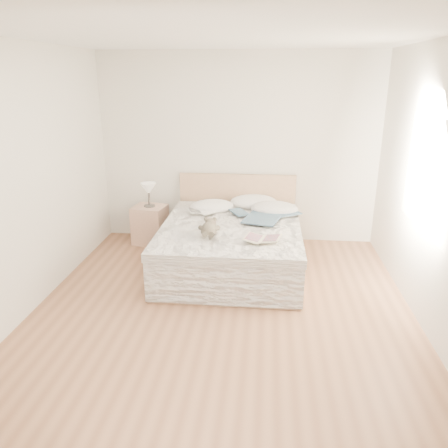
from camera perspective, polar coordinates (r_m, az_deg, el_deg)
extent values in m
cube|color=brown|center=(4.70, -0.28, -11.40)|extent=(4.00, 4.50, 0.00)
cube|color=white|center=(4.07, -0.34, 23.56)|extent=(4.00, 4.50, 0.00)
cube|color=silver|center=(6.38, 1.83, 9.71)|extent=(4.00, 0.02, 2.70)
cube|color=silver|center=(2.10, -6.84, -10.39)|extent=(4.00, 0.02, 2.70)
cube|color=silver|center=(4.81, -24.81, 4.92)|extent=(0.02, 4.50, 2.70)
cube|color=silver|center=(4.45, 26.32, 3.66)|extent=(0.02, 4.50, 2.70)
cube|color=white|center=(4.70, 25.15, 5.82)|extent=(0.02, 1.30, 1.10)
cube|color=tan|center=(5.67, 0.93, -4.67)|extent=(1.68, 2.08, 0.20)
cube|color=white|center=(5.58, 0.95, -2.32)|extent=(1.60, 2.00, 0.30)
cube|color=white|center=(5.46, 0.91, -0.65)|extent=(1.72, 2.05, 0.10)
cube|color=tan|center=(6.51, 1.72, 2.22)|extent=(1.70, 0.06, 1.00)
cube|color=tan|center=(6.51, -9.62, -0.07)|extent=(0.51, 0.47, 0.56)
cylinder|color=#46413C|center=(6.42, -9.70, 2.37)|extent=(0.16, 0.16, 0.02)
cylinder|color=#393330|center=(6.39, -9.76, 3.39)|extent=(0.03, 0.03, 0.22)
cone|color=beige|center=(6.35, -9.83, 4.59)|extent=(0.23, 0.23, 0.16)
ellipsoid|color=white|center=(6.06, -1.58, 2.31)|extent=(0.70, 0.57, 0.18)
ellipsoid|color=white|center=(6.28, 3.89, 2.89)|extent=(0.71, 0.53, 0.20)
ellipsoid|color=white|center=(5.99, 6.59, 2.00)|extent=(0.68, 0.50, 0.19)
cube|color=white|center=(5.86, -3.02, 1.62)|extent=(0.42, 0.36, 0.03)
cube|color=#FEF2CB|center=(4.91, 5.05, -1.94)|extent=(0.45, 0.36, 0.03)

